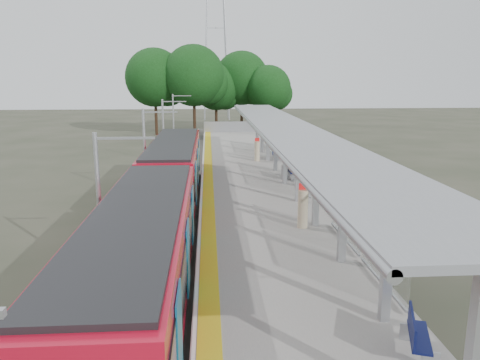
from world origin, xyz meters
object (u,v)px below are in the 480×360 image
at_px(train, 163,198).
at_px(litter_bin, 285,172).
at_px(bench_far, 275,152).
at_px(bench_mid, 291,169).
at_px(bench_near, 416,334).
at_px(info_pillar_near, 303,208).
at_px(info_pillar_far, 257,151).

xyz_separation_m(train, litter_bin, (6.70, 8.30, -0.61)).
bearing_deg(bench_far, bench_mid, -76.83).
bearing_deg(train, bench_near, -57.83).
distance_m(info_pillar_near, info_pillar_far, 16.02).
bearing_deg(info_pillar_near, bench_far, 88.93).
relative_size(info_pillar_far, litter_bin, 2.00).
bearing_deg(bench_mid, bench_far, 90.55).
xyz_separation_m(train, bench_mid, (7.10, 8.32, -0.44)).
bearing_deg(bench_near, litter_bin, 108.88).
relative_size(bench_far, litter_bin, 1.75).
xyz_separation_m(train, info_pillar_far, (5.65, 14.78, -0.29)).
bearing_deg(bench_far, info_pillar_far, -142.36).
bearing_deg(bench_near, info_pillar_near, 113.59).
bearing_deg(litter_bin, info_pillar_near, -94.79).
relative_size(bench_mid, litter_bin, 1.95).
bearing_deg(train, info_pillar_near, -11.88).
relative_size(bench_far, info_pillar_near, 0.80).
bearing_deg(bench_mid, info_pillar_near, -96.47).
relative_size(train, bench_far, 18.05).
xyz_separation_m(train, bench_near, (6.64, -10.56, -0.53)).
bearing_deg(info_pillar_far, bench_mid, -85.29).
height_order(train, info_pillar_far, train).
relative_size(train, bench_near, 18.28).
height_order(bench_far, info_pillar_near, info_pillar_near).
relative_size(bench_far, info_pillar_far, 0.87).
height_order(train, bench_mid, train).
bearing_deg(bench_mid, bench_near, -90.74).
distance_m(bench_mid, info_pillar_far, 6.62).
xyz_separation_m(bench_far, info_pillar_near, (-1.21, -16.68, 0.30)).
height_order(train, info_pillar_near, train).
height_order(train, bench_far, train).
bearing_deg(litter_bin, bench_mid, 2.27).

